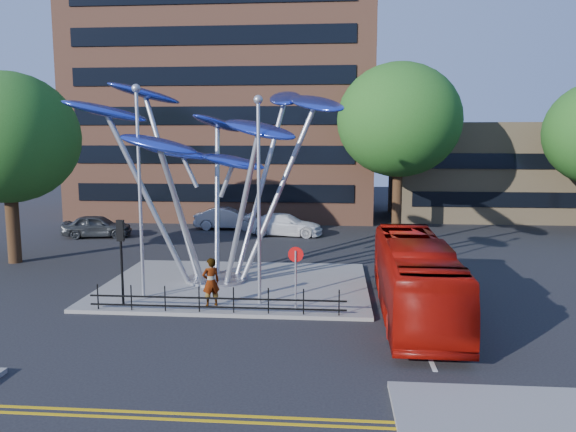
# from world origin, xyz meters

# --- Properties ---
(ground) EXTENTS (120.00, 120.00, 0.00)m
(ground) POSITION_xyz_m (0.00, 0.00, 0.00)
(ground) COLOR black
(ground) RESTS_ON ground
(traffic_island) EXTENTS (12.00, 9.00, 0.15)m
(traffic_island) POSITION_xyz_m (-1.00, 6.00, 0.07)
(traffic_island) COLOR slate
(traffic_island) RESTS_ON ground
(double_yellow_near) EXTENTS (40.00, 0.12, 0.01)m
(double_yellow_near) POSITION_xyz_m (0.00, -6.00, 0.01)
(double_yellow_near) COLOR gold
(double_yellow_near) RESTS_ON ground
(double_yellow_far) EXTENTS (40.00, 0.12, 0.01)m
(double_yellow_far) POSITION_xyz_m (0.00, -6.30, 0.01)
(double_yellow_far) COLOR gold
(double_yellow_far) RESTS_ON ground
(brick_tower) EXTENTS (25.00, 15.00, 30.00)m
(brick_tower) POSITION_xyz_m (-6.00, 32.00, 15.00)
(brick_tower) COLOR brown
(brick_tower) RESTS_ON ground
(low_building_near) EXTENTS (15.00, 8.00, 8.00)m
(low_building_near) POSITION_xyz_m (16.00, 30.00, 4.00)
(low_building_near) COLOR tan
(low_building_near) RESTS_ON ground
(tree_right) EXTENTS (8.80, 8.80, 12.11)m
(tree_right) POSITION_xyz_m (8.00, 22.00, 8.04)
(tree_right) COLOR black
(tree_right) RESTS_ON ground
(tree_left) EXTENTS (7.60, 7.60, 10.32)m
(tree_left) POSITION_xyz_m (-14.00, 10.00, 6.79)
(tree_left) COLOR black
(tree_left) RESTS_ON ground
(leaf_sculpture) EXTENTS (12.72, 9.54, 9.51)m
(leaf_sculpture) POSITION_xyz_m (-2.07, 6.68, 6.87)
(leaf_sculpture) COLOR #9EA0A5
(leaf_sculpture) RESTS_ON traffic_island
(street_lamp_left) EXTENTS (0.36, 0.36, 8.80)m
(street_lamp_left) POSITION_xyz_m (-4.50, 3.50, 5.36)
(street_lamp_left) COLOR #9EA0A5
(street_lamp_left) RESTS_ON traffic_island
(street_lamp_right) EXTENTS (0.36, 0.36, 8.30)m
(street_lamp_right) POSITION_xyz_m (0.50, 3.00, 5.09)
(street_lamp_right) COLOR #9EA0A5
(street_lamp_right) RESTS_ON traffic_island
(traffic_light_island) EXTENTS (0.28, 0.18, 3.42)m
(traffic_light_island) POSITION_xyz_m (-5.00, 2.50, 2.61)
(traffic_light_island) COLOR black
(traffic_light_island) RESTS_ON traffic_island
(no_entry_sign_island) EXTENTS (0.60, 0.10, 2.45)m
(no_entry_sign_island) POSITION_xyz_m (2.00, 2.52, 1.82)
(no_entry_sign_island) COLOR #9EA0A5
(no_entry_sign_island) RESTS_ON traffic_island
(pedestrian_railing_front) EXTENTS (10.00, 0.06, 1.00)m
(pedestrian_railing_front) POSITION_xyz_m (-1.00, 1.70, 0.55)
(pedestrian_railing_front) COLOR black
(pedestrian_railing_front) RESTS_ON traffic_island
(red_bus) EXTENTS (2.69, 10.71, 2.97)m
(red_bus) POSITION_xyz_m (6.60, 2.50, 1.49)
(red_bus) COLOR #940D06
(red_bus) RESTS_ON ground
(pedestrian) EXTENTS (0.85, 0.76, 1.95)m
(pedestrian) POSITION_xyz_m (-1.38, 2.50, 1.13)
(pedestrian) COLOR gray
(pedestrian) RESTS_ON traffic_island
(parked_car_left) EXTENTS (4.80, 2.49, 1.56)m
(parked_car_left) POSITION_xyz_m (-12.77, 18.00, 0.78)
(parked_car_left) COLOR #393D40
(parked_car_left) RESTS_ON ground
(parked_car_mid) EXTENTS (4.91, 1.76, 1.61)m
(parked_car_mid) POSITION_xyz_m (-4.45, 22.14, 0.81)
(parked_car_mid) COLOR #9D9EA4
(parked_car_mid) RESTS_ON ground
(parked_car_right) EXTENTS (5.46, 2.69, 1.53)m
(parked_car_right) POSITION_xyz_m (0.05, 19.80, 0.76)
(parked_car_right) COLOR white
(parked_car_right) RESTS_ON ground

